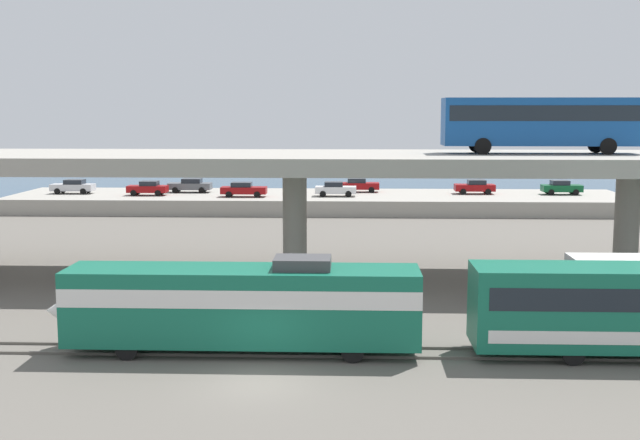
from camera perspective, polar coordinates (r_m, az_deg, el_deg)
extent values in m
plane|color=#605B54|center=(31.60, -4.37, -11.41)|extent=(260.00, 260.00, 0.00)
cube|color=#59544C|center=(34.70, -3.73, -9.54)|extent=(110.00, 0.12, 0.12)
cube|color=#59544C|center=(36.04, -3.50, -8.87)|extent=(110.00, 0.12, 0.12)
cube|color=#14664C|center=(34.96, -5.47, -5.99)|extent=(15.10, 3.00, 3.20)
cube|color=silver|center=(34.83, -5.48, -5.07)|extent=(15.10, 3.04, 0.77)
cone|color=silver|center=(36.81, -17.26, -6.12)|extent=(2.06, 2.85, 2.85)
cube|color=black|center=(36.06, -15.01, -4.34)|extent=(2.06, 2.70, 1.02)
cube|color=#3F3F42|center=(34.32, -1.24, -3.05)|extent=(2.40, 1.80, 0.50)
cylinder|color=black|center=(35.05, -13.49, -8.84)|extent=(0.96, 0.18, 0.96)
cylinder|color=black|center=(37.55, -12.37, -7.69)|extent=(0.96, 0.18, 0.96)
cylinder|color=black|center=(33.78, 2.32, -9.27)|extent=(0.96, 0.18, 0.96)
cylinder|color=black|center=(36.37, 2.32, -8.02)|extent=(0.96, 0.18, 0.96)
cylinder|color=black|center=(34.99, 17.47, -9.05)|extent=(0.92, 0.18, 0.92)
cylinder|color=black|center=(37.50, 16.38, -7.88)|extent=(0.92, 0.18, 0.92)
cube|color=#9E998E|center=(49.88, -1.81, 4.11)|extent=(96.00, 11.43, 1.03)
cylinder|color=#9E998E|center=(50.27, -1.79, -0.28)|extent=(1.50, 1.50, 6.69)
cylinder|color=#9E998E|center=(52.91, 20.83, -0.39)|extent=(1.50, 1.50, 6.69)
cube|color=#14478C|center=(51.56, 15.36, 6.71)|extent=(12.00, 2.55, 2.90)
cube|color=black|center=(51.56, 15.38, 7.29)|extent=(11.52, 2.59, 0.93)
cube|color=black|center=(50.56, 8.74, 7.27)|extent=(0.08, 2.30, 1.74)
cylinder|color=black|center=(49.70, 11.42, 5.13)|extent=(1.00, 0.26, 1.00)
cylinder|color=black|center=(52.09, 11.00, 5.25)|extent=(1.00, 0.26, 1.00)
cylinder|color=black|center=(51.41, 19.66, 4.91)|extent=(1.00, 0.26, 1.00)
cylinder|color=black|center=(53.72, 18.90, 5.05)|extent=(1.00, 0.26, 1.00)
cube|color=black|center=(42.74, 15.62, -4.59)|extent=(2.00, 2.30, 2.00)
cube|color=silver|center=(43.63, 20.12, -4.13)|extent=(4.60, 2.30, 2.60)
cylinder|color=black|center=(42.00, 16.30, -6.23)|extent=(0.88, 0.28, 0.88)
cylinder|color=black|center=(44.06, 15.61, -5.56)|extent=(0.88, 0.28, 0.88)
cylinder|color=black|center=(45.22, 20.84, -5.44)|extent=(0.88, 0.28, 0.88)
cube|color=#9E998E|center=(85.26, -0.13, 1.29)|extent=(64.20, 13.10, 1.59)
cube|color=maroon|center=(86.01, -12.08, 2.16)|extent=(4.09, 1.71, 0.70)
cube|color=#1E232B|center=(85.91, -11.95, 2.55)|extent=(1.80, 1.51, 0.48)
cylinder|color=black|center=(85.59, -13.03, 1.87)|extent=(0.64, 0.20, 0.64)
cylinder|color=black|center=(87.15, -12.75, 1.98)|extent=(0.64, 0.20, 0.64)
cylinder|color=black|center=(84.96, -11.37, 1.87)|extent=(0.64, 0.20, 0.64)
cylinder|color=black|center=(86.53, -11.12, 1.98)|extent=(0.64, 0.20, 0.64)
cube|color=#0C4C26|center=(88.58, 16.69, 2.16)|extent=(4.10, 1.72, 0.70)
cube|color=#1E232B|center=(88.48, 16.57, 2.54)|extent=(1.81, 1.52, 0.48)
cylinder|color=black|center=(89.72, 17.34, 1.98)|extent=(0.64, 0.20, 0.64)
cylinder|color=black|center=(88.15, 17.61, 1.87)|extent=(0.64, 0.20, 0.64)
cylinder|color=black|center=(89.10, 15.76, 2.00)|extent=(0.64, 0.20, 0.64)
cylinder|color=black|center=(87.51, 16.00, 1.89)|extent=(0.64, 0.20, 0.64)
cube|color=maroon|center=(87.62, 2.75, 2.42)|extent=(4.42, 1.72, 0.70)
cube|color=#1E232B|center=(87.56, 2.61, 2.81)|extent=(1.94, 1.51, 0.48)
cylinder|color=black|center=(88.49, 3.63, 2.24)|extent=(0.64, 0.20, 0.64)
cylinder|color=black|center=(86.86, 3.66, 2.14)|extent=(0.64, 0.20, 0.64)
cylinder|color=black|center=(88.46, 1.85, 2.25)|extent=(0.64, 0.20, 0.64)
cylinder|color=black|center=(86.84, 1.85, 2.15)|extent=(0.64, 0.20, 0.64)
cube|color=silver|center=(83.18, 1.12, 2.14)|extent=(4.21, 1.82, 0.70)
cube|color=#1E232B|center=(83.13, 0.97, 2.55)|extent=(1.85, 1.61, 0.48)
cylinder|color=black|center=(84.06, 2.02, 1.96)|extent=(0.64, 0.20, 0.64)
cylinder|color=black|center=(82.34, 2.02, 1.84)|extent=(0.64, 0.20, 0.64)
cylinder|color=black|center=(84.11, 0.24, 1.97)|extent=(0.64, 0.20, 0.64)
cylinder|color=black|center=(82.39, 0.20, 1.85)|extent=(0.64, 0.20, 0.64)
cube|color=#B7B7BC|center=(89.85, -17.05, 2.22)|extent=(4.46, 1.80, 0.70)
cube|color=#1E232B|center=(89.72, -16.93, 2.60)|extent=(1.96, 1.58, 0.48)
cylinder|color=black|center=(89.55, -18.05, 1.94)|extent=(0.64, 0.20, 0.64)
cylinder|color=black|center=(91.14, -17.68, 2.05)|extent=(0.64, 0.20, 0.64)
cylinder|color=black|center=(88.63, -16.37, 1.95)|extent=(0.64, 0.20, 0.64)
cylinder|color=black|center=(90.24, -16.03, 2.06)|extent=(0.64, 0.20, 0.64)
cube|color=maroon|center=(87.11, 10.85, 2.26)|extent=(4.19, 1.82, 0.70)
cube|color=#1E232B|center=(87.08, 11.00, 2.64)|extent=(1.84, 1.60, 0.48)
cylinder|color=black|center=(86.10, 10.07, 1.98)|extent=(0.64, 0.20, 0.64)
cylinder|color=black|center=(87.81, 9.92, 2.10)|extent=(0.64, 0.20, 0.64)
cylinder|color=black|center=(86.49, 11.78, 1.96)|extent=(0.64, 0.20, 0.64)
cylinder|color=black|center=(88.19, 11.59, 2.08)|extent=(0.64, 0.20, 0.64)
cube|color=maroon|center=(83.04, -5.39, 2.10)|extent=(4.66, 1.71, 0.70)
cube|color=#1E232B|center=(83.01, -5.56, 2.51)|extent=(2.05, 1.51, 0.48)
cylinder|color=black|center=(83.70, -4.34, 1.92)|extent=(0.64, 0.20, 0.64)
cylinder|color=black|center=(82.09, -4.47, 1.80)|extent=(0.64, 0.20, 0.64)
cylinder|color=black|center=(84.08, -6.29, 1.92)|extent=(0.64, 0.20, 0.64)
cylinder|color=black|center=(82.48, -6.46, 1.80)|extent=(0.64, 0.20, 0.64)
cube|color=#515459|center=(88.34, -9.17, 2.37)|extent=(4.61, 1.85, 0.70)
cube|color=#1E232B|center=(88.24, -9.03, 2.76)|extent=(2.03, 1.63, 0.48)
cylinder|color=black|center=(87.81, -10.19, 2.09)|extent=(0.64, 0.20, 0.64)
cylinder|color=black|center=(89.52, -9.95, 2.20)|extent=(0.64, 0.20, 0.64)
cylinder|color=black|center=(87.24, -8.36, 2.09)|extent=(0.64, 0.20, 0.64)
cylinder|color=black|center=(88.96, -8.15, 2.21)|extent=(0.64, 0.20, 0.64)
cube|color=#2D5170|center=(108.21, 0.37, 2.24)|extent=(140.00, 36.00, 0.01)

